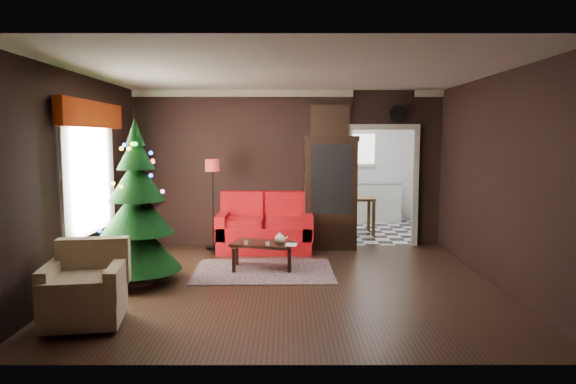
{
  "coord_description": "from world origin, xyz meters",
  "views": [
    {
      "loc": [
        -0.01,
        -6.79,
        1.96
      ],
      "look_at": [
        0.0,
        0.9,
        1.15
      ],
      "focal_mm": 32.22,
      "sensor_mm": 36.0,
      "label": 1
    }
  ],
  "objects_px": {
    "floor_lamp": "(213,204)",
    "loveseat": "(265,222)",
    "christmas_tree": "(137,206)",
    "curio_cabinet": "(330,195)",
    "wall_clock": "(398,114)",
    "kitchen_table": "(356,215)",
    "armchair": "(84,283)",
    "coffee_table": "(262,255)",
    "teapot": "(280,239)"
  },
  "relations": [
    {
      "from": "teapot",
      "to": "kitchen_table",
      "type": "relative_size",
      "value": 0.23
    },
    {
      "from": "loveseat",
      "to": "coffee_table",
      "type": "height_order",
      "value": "loveseat"
    },
    {
      "from": "curio_cabinet",
      "to": "coffee_table",
      "type": "bearing_deg",
      "value": -127.34
    },
    {
      "from": "floor_lamp",
      "to": "coffee_table",
      "type": "distance_m",
      "value": 1.6
    },
    {
      "from": "loveseat",
      "to": "teapot",
      "type": "bearing_deg",
      "value": -78.59
    },
    {
      "from": "armchair",
      "to": "wall_clock",
      "type": "bearing_deg",
      "value": 35.56
    },
    {
      "from": "floor_lamp",
      "to": "christmas_tree",
      "type": "distance_m",
      "value": 2.08
    },
    {
      "from": "armchair",
      "to": "christmas_tree",
      "type": "bearing_deg",
      "value": 76.76
    },
    {
      "from": "coffee_table",
      "to": "teapot",
      "type": "bearing_deg",
      "value": -22.1
    },
    {
      "from": "loveseat",
      "to": "teapot",
      "type": "relative_size",
      "value": 9.94
    },
    {
      "from": "wall_clock",
      "to": "kitchen_table",
      "type": "distance_m",
      "value": 2.43
    },
    {
      "from": "curio_cabinet",
      "to": "floor_lamp",
      "type": "height_order",
      "value": "curio_cabinet"
    },
    {
      "from": "floor_lamp",
      "to": "christmas_tree",
      "type": "height_order",
      "value": "christmas_tree"
    },
    {
      "from": "wall_clock",
      "to": "floor_lamp",
      "type": "bearing_deg",
      "value": -171.25
    },
    {
      "from": "wall_clock",
      "to": "kitchen_table",
      "type": "height_order",
      "value": "wall_clock"
    },
    {
      "from": "coffee_table",
      "to": "teapot",
      "type": "relative_size",
      "value": 5.12
    },
    {
      "from": "wall_clock",
      "to": "curio_cabinet",
      "type": "bearing_deg",
      "value": -171.47
    },
    {
      "from": "armchair",
      "to": "wall_clock",
      "type": "xyz_separation_m",
      "value": [
        4.08,
        4.0,
        1.92
      ]
    },
    {
      "from": "loveseat",
      "to": "christmas_tree",
      "type": "xyz_separation_m",
      "value": [
        -1.61,
        -2.04,
        0.55
      ]
    },
    {
      "from": "curio_cabinet",
      "to": "armchair",
      "type": "xyz_separation_m",
      "value": [
        -2.88,
        -3.82,
        -0.49
      ]
    },
    {
      "from": "curio_cabinet",
      "to": "coffee_table",
      "type": "relative_size",
      "value": 2.17
    },
    {
      "from": "floor_lamp",
      "to": "kitchen_table",
      "type": "distance_m",
      "value": 3.23
    },
    {
      "from": "floor_lamp",
      "to": "loveseat",
      "type": "bearing_deg",
      "value": 6.29
    },
    {
      "from": "loveseat",
      "to": "kitchen_table",
      "type": "height_order",
      "value": "loveseat"
    },
    {
      "from": "armchair",
      "to": "coffee_table",
      "type": "height_order",
      "value": "armchair"
    },
    {
      "from": "coffee_table",
      "to": "christmas_tree",
      "type": "bearing_deg",
      "value": -154.63
    },
    {
      "from": "teapot",
      "to": "floor_lamp",
      "type": "bearing_deg",
      "value": 132.28
    },
    {
      "from": "loveseat",
      "to": "floor_lamp",
      "type": "height_order",
      "value": "floor_lamp"
    },
    {
      "from": "christmas_tree",
      "to": "coffee_table",
      "type": "xyz_separation_m",
      "value": [
        1.62,
        0.77,
        -0.84
      ]
    },
    {
      "from": "coffee_table",
      "to": "wall_clock",
      "type": "height_order",
      "value": "wall_clock"
    },
    {
      "from": "curio_cabinet",
      "to": "floor_lamp",
      "type": "relative_size",
      "value": 1.24
    },
    {
      "from": "wall_clock",
      "to": "teapot",
      "type": "bearing_deg",
      "value": -139.49
    },
    {
      "from": "armchair",
      "to": "coffee_table",
      "type": "distance_m",
      "value": 2.92
    },
    {
      "from": "loveseat",
      "to": "curio_cabinet",
      "type": "distance_m",
      "value": 1.25
    },
    {
      "from": "coffee_table",
      "to": "curio_cabinet",
      "type": "bearing_deg",
      "value": 52.66
    },
    {
      "from": "armchair",
      "to": "teapot",
      "type": "bearing_deg",
      "value": 39.14
    },
    {
      "from": "christmas_tree",
      "to": "armchair",
      "type": "distance_m",
      "value": 1.67
    },
    {
      "from": "curio_cabinet",
      "to": "kitchen_table",
      "type": "bearing_deg",
      "value": 65.56
    },
    {
      "from": "loveseat",
      "to": "christmas_tree",
      "type": "bearing_deg",
      "value": -128.29
    },
    {
      "from": "loveseat",
      "to": "christmas_tree",
      "type": "relative_size",
      "value": 0.78
    },
    {
      "from": "christmas_tree",
      "to": "armchair",
      "type": "xyz_separation_m",
      "value": [
        -0.12,
        -1.56,
        -0.59
      ]
    },
    {
      "from": "loveseat",
      "to": "kitchen_table",
      "type": "bearing_deg",
      "value": 42.51
    },
    {
      "from": "floor_lamp",
      "to": "coffee_table",
      "type": "relative_size",
      "value": 1.76
    },
    {
      "from": "curio_cabinet",
      "to": "armchair",
      "type": "relative_size",
      "value": 2.31
    },
    {
      "from": "loveseat",
      "to": "armchair",
      "type": "xyz_separation_m",
      "value": [
        -1.73,
        -3.6,
        -0.04
      ]
    },
    {
      "from": "floor_lamp",
      "to": "kitchen_table",
      "type": "height_order",
      "value": "floor_lamp"
    },
    {
      "from": "loveseat",
      "to": "kitchen_table",
      "type": "xyz_separation_m",
      "value": [
        1.8,
        1.65,
        -0.12
      ]
    },
    {
      "from": "kitchen_table",
      "to": "curio_cabinet",
      "type": "bearing_deg",
      "value": -114.44
    },
    {
      "from": "coffee_table",
      "to": "teapot",
      "type": "distance_m",
      "value": 0.39
    },
    {
      "from": "floor_lamp",
      "to": "coffee_table",
      "type": "bearing_deg",
      "value": -52.45
    }
  ]
}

